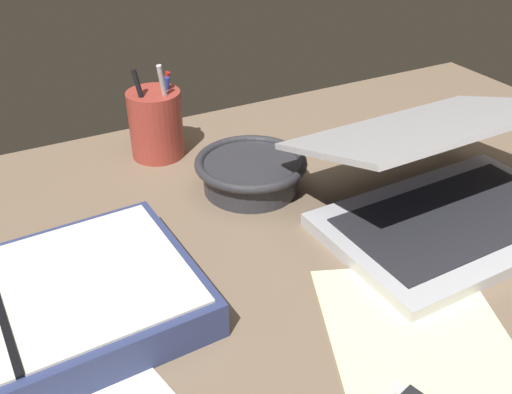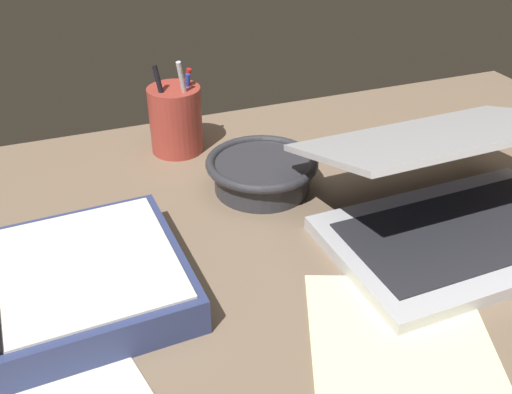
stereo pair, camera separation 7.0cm
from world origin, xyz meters
TOP-DOWN VIEW (x-y plane):
  - desk_top at (0.00, 0.00)cm, footprint 140.00×100.00cm
  - laptop at (21.30, 1.90)cm, footprint 35.78×29.78cm
  - bowl at (2.04, 21.22)cm, footprint 16.55×16.55cm
  - pen_cup at (-6.46, 37.99)cm, footprint 8.57×8.57cm
  - paper_sheet_front at (3.12, -15.47)cm, footprint 27.49×31.84cm

SIDE VIEW (x-z plane):
  - desk_top at x=0.00cm, z-range 0.00..2.00cm
  - paper_sheet_front at x=3.12cm, z-range 2.00..2.16cm
  - bowl at x=2.04cm, z-range 2.32..7.40cm
  - laptop at x=21.30cm, z-range -1.00..14.79cm
  - pen_cup at x=-6.46cm, z-range -0.49..15.66cm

